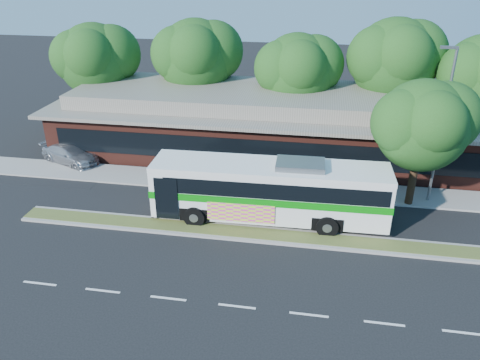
{
  "coord_description": "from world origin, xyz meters",
  "views": [
    {
      "loc": [
        2.71,
        -20.1,
        13.34
      ],
      "look_at": [
        -1.24,
        2.97,
        2.0
      ],
      "focal_mm": 35.0,
      "sensor_mm": 36.0,
      "label": 1
    }
  ],
  "objects_px": {
    "sedan": "(70,154)",
    "lamp_post": "(442,123)",
    "transit_bus": "(271,187)",
    "sidewalk_tree": "(429,123)"
  },
  "relations": [
    {
      "from": "lamp_post",
      "to": "transit_bus",
      "type": "bearing_deg",
      "value": -158.26
    },
    {
      "from": "sedan",
      "to": "sidewalk_tree",
      "type": "distance_m",
      "value": 23.49
    },
    {
      "from": "sedan",
      "to": "sidewalk_tree",
      "type": "bearing_deg",
      "value": -73.81
    },
    {
      "from": "lamp_post",
      "to": "sedan",
      "type": "bearing_deg",
      "value": 175.67
    },
    {
      "from": "lamp_post",
      "to": "sidewalk_tree",
      "type": "distance_m",
      "value": 0.92
    },
    {
      "from": "transit_bus",
      "to": "sedan",
      "type": "xyz_separation_m",
      "value": [
        -14.72,
        5.4,
        -1.33
      ]
    },
    {
      "from": "transit_bus",
      "to": "sedan",
      "type": "relative_size",
      "value": 2.8
    },
    {
      "from": "transit_bus",
      "to": "sedan",
      "type": "bearing_deg",
      "value": 158.49
    },
    {
      "from": "lamp_post",
      "to": "transit_bus",
      "type": "height_order",
      "value": "lamp_post"
    },
    {
      "from": "sedan",
      "to": "lamp_post",
      "type": "bearing_deg",
      "value": -72.51
    }
  ]
}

